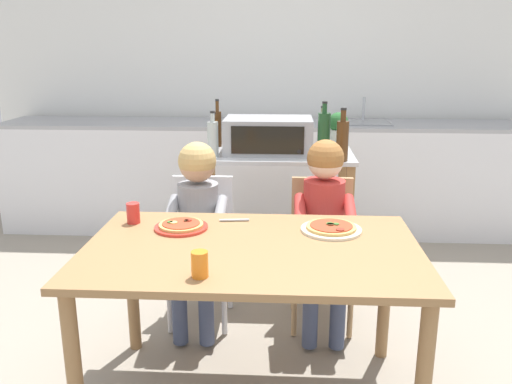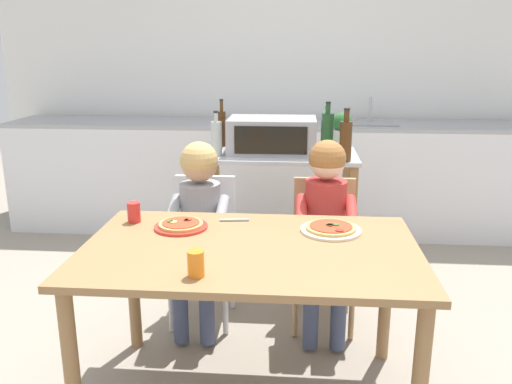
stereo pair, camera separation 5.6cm
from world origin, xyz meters
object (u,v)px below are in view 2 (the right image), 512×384
Objects in this scene: potted_herb_plant at (342,131)px; drinking_cup_orange at (196,264)px; pizza_plate_cream at (331,229)px; drinking_cup_red at (134,212)px; bottle_slim_sauce at (222,127)px; bottle_tall_green_wine at (218,134)px; dining_chair_right at (324,241)px; child_in_red_shirt at (326,214)px; bottle_brown_beer at (327,135)px; bottle_dark_olive_oil at (346,140)px; dining_chair_left at (203,238)px; bottle_squat_spirits at (327,132)px; pizza_plate_red_rimmed at (181,225)px; serving_spoon at (234,220)px; kitchen_island_cart at (279,198)px; bottle_clear_vinegar at (216,138)px; dining_table at (250,267)px; child_in_grey_shirt at (199,211)px; toaster_oven at (272,135)px.

potted_herb_plant reaches higher than drinking_cup_orange.
drinking_cup_red is at bearing 176.30° from pizza_plate_cream.
bottle_tall_green_wine is (-0.01, -0.11, -0.03)m from bottle_slim_sauce.
child_in_red_shirt reaches higher than dining_chair_right.
bottle_tall_green_wine is 0.74m from bottle_brown_beer.
bottle_dark_olive_oil is at bearing 67.99° from dining_chair_right.
dining_chair_left is 0.78× the size of child_in_red_shirt.
dining_chair_right is at bearing -112.01° from bottle_dark_olive_oil.
bottle_squat_spirits reaches higher than dining_chair_left.
dining_chair_right is (-0.03, -0.72, -0.50)m from bottle_squat_spirits.
bottle_slim_sauce reaches higher than drinking_cup_red.
pizza_plate_red_rimmed is (-0.80, -0.85, -0.26)m from bottle_dark_olive_oil.
serving_spoon is (-0.45, -0.43, 0.26)m from dining_chair_right.
kitchen_island_cart is 0.57m from bottle_clear_vinegar.
bottle_slim_sauce is at bearing 102.51° from dining_table.
dining_chair_left is (-0.41, -0.51, -0.10)m from kitchen_island_cart.
bottle_clear_vinegar reaches higher than drinking_cup_red.
bottle_clear_vinegar is 1.15× the size of pizza_plate_red_rimmed.
dining_chair_left is (-0.80, -0.31, -0.52)m from bottle_dark_olive_oil.
bottle_squat_spirits is at bearing 87.46° from bottle_brown_beer.
drinking_cup_red is at bearing -116.65° from dining_chair_left.
pizza_plate_cream is (-0.12, -1.09, -0.27)m from potted_herb_plant.
child_in_grey_shirt is (-0.80, -0.67, -0.34)m from potted_herb_plant.
bottle_slim_sauce is 1.23× the size of potted_herb_plant.
toaster_oven is 0.40m from bottle_squat_spirits.
kitchen_island_cart is at bearing 79.35° from serving_spoon.
bottle_squat_spirits is 1.13× the size of bottle_tall_green_wine.
child_in_red_shirt is at bearing 61.20° from dining_table.
bottle_brown_beer reaches higher than bottle_dark_olive_oil.
bottle_slim_sauce is 0.31× the size of child_in_grey_shirt.
potted_herb_plant is at bearing -12.17° from bottle_slim_sauce.
dining_chair_left is 3.34× the size of pizza_plate_red_rimmed.
dining_chair_right reaches higher than pizza_plate_cream.
bottle_clear_vinegar reaches higher than pizza_plate_cream.
bottle_dark_olive_oil is at bearing -6.53° from bottle_clear_vinegar.
pizza_plate_cream is at bearing -91.12° from bottle_brown_beer.
bottle_dark_olive_oil is 0.89m from pizza_plate_cream.
bottle_brown_beer reaches higher than bottle_clear_vinegar.
bottle_dark_olive_oil is at bearing 66.00° from dining_table.
dining_chair_right is (0.66, -0.39, -0.51)m from bottle_clear_vinegar.
bottle_brown_beer is (0.69, -0.35, 0.01)m from bottle_slim_sauce.
potted_herb_plant reaches higher than dining_chair_right.
bottle_slim_sauce reaches higher than pizza_plate_cream.
bottle_tall_green_wine is 0.30× the size of dining_chair_right.
dining_chair_right is (-0.12, -0.55, -0.53)m from potted_herb_plant.
potted_herb_plant reaches higher than bottle_tall_green_wine.
bottle_clear_vinegar is 0.20× the size of dining_table.
dining_table is at bearing -61.72° from child_in_grey_shirt.
drinking_cup_red is at bearing -152.51° from dining_chair_right.
kitchen_island_cart is 0.41m from toaster_oven.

